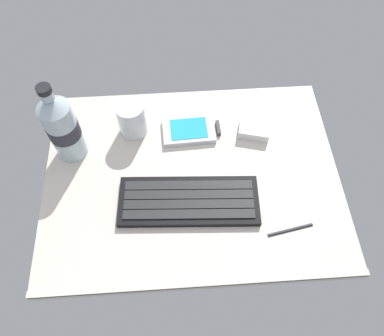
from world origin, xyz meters
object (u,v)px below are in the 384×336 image
juice_cup (132,120)px  charger_block (254,129)px  keyboard (189,201)px  stylus_pen (291,230)px  water_bottle (62,127)px  handheld_device (192,130)px

juice_cup → charger_block: (27.96, -2.32, -2.71)cm
keyboard → stylus_pen: 21.34cm
keyboard → charger_block: size_ratio=4.22×
juice_cup → charger_block: 28.18cm
keyboard → charger_block: (16.31, 17.29, 0.39)cm
juice_cup → water_bottle: water_bottle is taller
juice_cup → keyboard: bearing=-59.3°
keyboard → stylus_pen: bearing=-20.4°
water_bottle → stylus_pen: water_bottle is taller
keyboard → water_bottle: size_ratio=1.42×
keyboard → juice_cup: (-11.65, 19.62, 3.10)cm
juice_cup → water_bottle: size_ratio=0.41×
water_bottle → stylus_pen: bearing=-26.0°
handheld_device → stylus_pen: handheld_device is taller
handheld_device → water_bottle: size_ratio=0.63×
handheld_device → charger_block: 14.58cm
charger_block → water_bottle: bearing=-176.4°
water_bottle → juice_cup: bearing=20.0°
charger_block → stylus_pen: 25.03cm
keyboard → handheld_device: bearing=84.4°
charger_block → stylus_pen: size_ratio=0.74×
keyboard → handheld_device: size_ratio=2.27×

